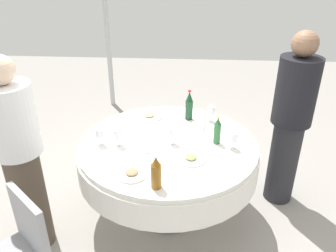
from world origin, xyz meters
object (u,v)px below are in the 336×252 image
(bottle_amber_right, at_px, (156,173))
(plate_east, at_px, (191,159))
(person_mid, at_px, (20,157))
(dining_table, at_px, (168,157))
(plate_left, at_px, (150,116))
(wine_glass_inner, at_px, (100,134))
(chair_outer, at_px, (18,250))
(wine_glass_rear, at_px, (233,137))
(wine_glass_outer, at_px, (118,134))
(bottle_dark_green_mid, at_px, (189,106))
(plate_south, at_px, (132,174))
(person_west, at_px, (291,120))
(wine_glass_north, at_px, (211,111))
(plate_north, at_px, (145,146))
(bottle_green_west, at_px, (217,131))
(wine_glass_near, at_px, (172,133))

(bottle_amber_right, relative_size, plate_east, 1.14)
(plate_east, height_order, person_mid, person_mid)
(dining_table, distance_m, plate_left, 0.53)
(wine_glass_inner, xyz_separation_m, plate_east, (0.18, 0.73, -0.09))
(plate_east, bearing_deg, chair_outer, -54.72)
(wine_glass_rear, bearing_deg, chair_outer, -55.72)
(chair_outer, bearing_deg, wine_glass_inner, -67.77)
(dining_table, relative_size, wine_glass_outer, 10.20)
(bottle_dark_green_mid, xyz_separation_m, plate_south, (0.92, -0.38, -0.12))
(wine_glass_inner, height_order, plate_east, wine_glass_inner)
(bottle_amber_right, xyz_separation_m, person_west, (-0.89, 1.08, -0.02))
(dining_table, bearing_deg, plate_left, -155.81)
(bottle_amber_right, height_order, wine_glass_north, bottle_amber_right)
(bottle_dark_green_mid, bearing_deg, wine_glass_outer, -46.87)
(person_west, bearing_deg, person_mid, -87.09)
(plate_north, relative_size, chair_outer, 0.26)
(plate_south, relative_size, person_west, 0.14)
(plate_north, bearing_deg, dining_table, 114.67)
(dining_table, xyz_separation_m, person_mid, (0.41, -1.04, 0.22))
(dining_table, relative_size, wine_glass_rear, 10.73)
(wine_glass_rear, relative_size, chair_outer, 0.16)
(wine_glass_outer, distance_m, plate_north, 0.23)
(bottle_green_west, distance_m, plate_south, 0.79)
(wine_glass_outer, relative_size, plate_north, 0.64)
(plate_east, bearing_deg, dining_table, -143.00)
(plate_north, distance_m, plate_east, 0.41)
(plate_north, relative_size, plate_east, 1.06)
(dining_table, height_order, wine_glass_inner, wine_glass_inner)
(wine_glass_outer, height_order, person_west, person_west)
(plate_north, distance_m, chair_outer, 1.14)
(plate_north, height_order, chair_outer, chair_outer)
(bottle_amber_right, relative_size, wine_glass_outer, 1.67)
(wine_glass_near, bearing_deg, chair_outer, -42.34)
(plate_north, bearing_deg, bottle_dark_green_mid, 147.06)
(dining_table, relative_size, wine_glass_near, 10.61)
(bottle_green_west, height_order, bottle_amber_right, bottle_amber_right)
(bottle_dark_green_mid, height_order, plate_north, bottle_dark_green_mid)
(bottle_dark_green_mid, xyz_separation_m, person_west, (0.15, 0.88, -0.03))
(wine_glass_outer, bearing_deg, bottle_dark_green_mid, 133.13)
(plate_east, distance_m, plate_south, 0.46)
(wine_glass_rear, bearing_deg, wine_glass_inner, -89.20)
(bottle_dark_green_mid, xyz_separation_m, person_mid, (0.86, -1.20, -0.05))
(plate_left, bearing_deg, person_west, 82.66)
(wine_glass_north, bearing_deg, bottle_dark_green_mid, -97.85)
(wine_glass_near, xyz_separation_m, person_west, (-0.31, 1.01, -0.00))
(bottle_amber_right, distance_m, wine_glass_outer, 0.63)
(plate_north, bearing_deg, person_mid, -69.14)
(wine_glass_north, bearing_deg, wine_glass_near, -36.91)
(wine_glass_inner, distance_m, wine_glass_north, 1.03)
(bottle_amber_right, bearing_deg, wine_glass_outer, -145.78)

